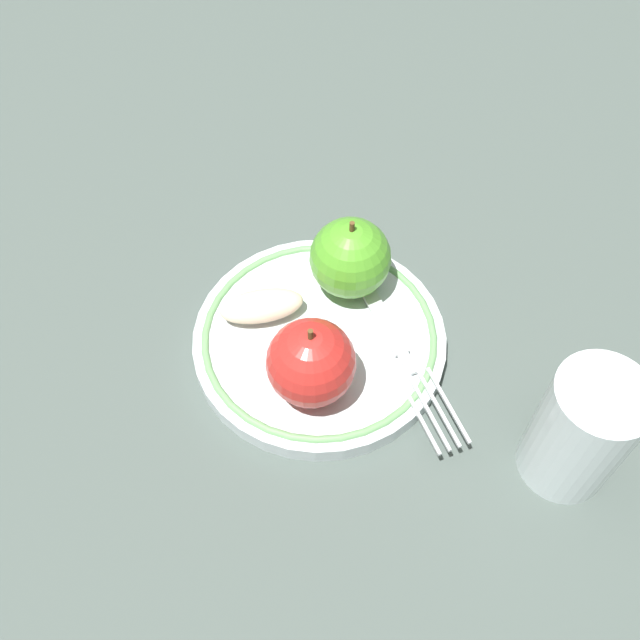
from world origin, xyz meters
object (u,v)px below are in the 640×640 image
(apple_red_whole, at_px, (311,363))
(drinking_glass, at_px, (581,431))
(fork, at_px, (394,339))
(apple_second_whole, at_px, (350,258))
(apple_slice_front, at_px, (262,306))
(plate, at_px, (320,341))

(apple_red_whole, bearing_deg, drinking_glass, 52.50)
(fork, xyz_separation_m, drinking_glass, (0.13, 0.08, 0.03))
(apple_second_whole, relative_size, apple_slice_front, 1.10)
(apple_second_whole, relative_size, fork, 0.39)
(fork, bearing_deg, apple_second_whole, -170.54)
(plate, bearing_deg, fork, 64.05)
(plate, xyz_separation_m, apple_red_whole, (0.04, -0.02, 0.04))
(apple_slice_front, bearing_deg, apple_red_whole, 109.28)
(plate, height_order, fork, fork)
(fork, bearing_deg, apple_slice_front, -125.36)
(apple_slice_front, bearing_deg, drinking_glass, 139.67)
(apple_red_whole, relative_size, apple_slice_front, 1.10)
(plate, xyz_separation_m, drinking_glass, (0.16, 0.13, 0.04))
(apple_slice_front, height_order, drinking_glass, drinking_glass)
(apple_second_whole, bearing_deg, apple_red_whole, -38.28)
(drinking_glass, bearing_deg, plate, -140.69)
(apple_slice_front, distance_m, fork, 0.11)
(apple_red_whole, xyz_separation_m, apple_slice_front, (-0.08, -0.01, -0.02))
(apple_second_whole, height_order, drinking_glass, drinking_glass)
(fork, relative_size, drinking_glass, 1.83)
(plate, relative_size, apple_slice_front, 3.01)
(fork, height_order, drinking_glass, drinking_glass)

